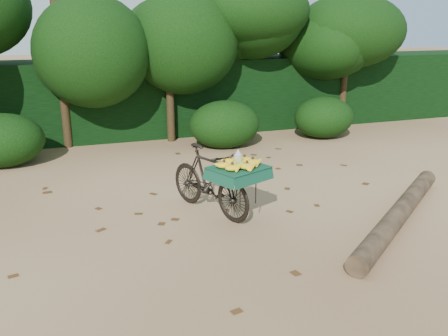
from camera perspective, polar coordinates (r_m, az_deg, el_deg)
name	(u,v)px	position (r m, az deg, el deg)	size (l,w,h in m)	color
ground	(226,232)	(6.31, 0.22, -7.75)	(80.00, 80.00, 0.00)	tan
vendor_bicycle	(210,180)	(6.76, -1.65, -1.39)	(1.20, 1.80, 0.99)	black
fallen_log	(400,213)	(7.01, 20.38, -5.07)	(0.26, 0.26, 3.67)	brown
hedge_backdrop	(140,97)	(11.98, -10.03, 8.42)	(26.00, 1.80, 1.80)	black
tree_row	(114,54)	(10.99, -13.04, 13.26)	(14.50, 2.00, 4.00)	black
bush_clumps	(181,130)	(10.23, -5.23, 4.59)	(8.80, 1.70, 0.90)	black
leaf_litter	(211,214)	(6.87, -1.60, -5.56)	(7.00, 7.30, 0.01)	#4C2C14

